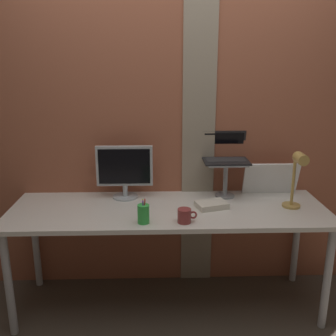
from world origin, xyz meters
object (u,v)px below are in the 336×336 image
(desk_lamp, at_px, (297,174))
(laptop, at_px, (225,153))
(pen_cup, at_px, (143,214))
(whiteboard_panel, at_px, (271,179))
(monitor, at_px, (125,169))
(coffee_mug, at_px, (185,216))

(desk_lamp, bearing_deg, laptop, 141.37)
(desk_lamp, bearing_deg, pen_cup, -169.50)
(laptop, relative_size, whiteboard_panel, 0.80)
(laptop, xyz_separation_m, desk_lamp, (0.41, -0.33, -0.07))
(whiteboard_panel, distance_m, desk_lamp, 0.34)
(monitor, relative_size, pen_cup, 2.50)
(monitor, height_order, pen_cup, monitor)
(laptop, relative_size, coffee_mug, 2.66)
(laptop, bearing_deg, desk_lamp, -38.63)
(monitor, distance_m, desk_lamp, 1.16)
(coffee_mug, bearing_deg, monitor, 131.12)
(monitor, bearing_deg, coffee_mug, -48.88)
(laptop, distance_m, coffee_mug, 0.66)
(laptop, xyz_separation_m, coffee_mug, (-0.32, -0.51, -0.27))
(pen_cup, bearing_deg, monitor, 107.69)
(pen_cup, xyz_separation_m, coffee_mug, (0.25, -0.00, -0.02))
(coffee_mug, bearing_deg, whiteboard_panel, 36.33)
(pen_cup, distance_m, coffee_mug, 0.25)
(desk_lamp, height_order, coffee_mug, desk_lamp)
(monitor, bearing_deg, whiteboard_panel, 2.07)
(monitor, bearing_deg, pen_cup, -72.31)
(monitor, height_order, laptop, laptop)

